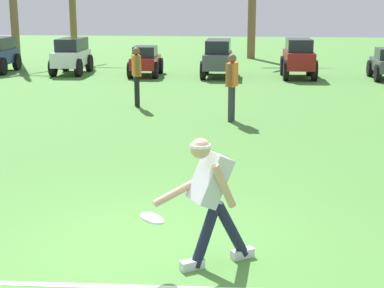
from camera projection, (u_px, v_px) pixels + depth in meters
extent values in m
plane|color=#488136|center=(157.00, 258.00, 6.48)|extent=(80.00, 80.00, 0.00)
cube|color=white|center=(145.00, 287.00, 5.80)|extent=(20.84, 1.14, 0.01)
cylinder|color=#191E38|center=(206.00, 234.00, 6.19)|extent=(0.36, 0.29, 0.72)
cube|color=silver|center=(192.00, 265.00, 6.19)|extent=(0.27, 0.23, 0.10)
cylinder|color=#191E38|center=(231.00, 229.00, 6.32)|extent=(0.43, 0.34, 0.69)
cube|color=silver|center=(242.00, 253.00, 6.46)|extent=(0.27, 0.23, 0.10)
cube|color=silver|center=(210.00, 179.00, 6.06)|extent=(0.53, 0.51, 0.57)
sphere|color=tan|center=(200.00, 148.00, 5.93)|extent=(0.29, 0.29, 0.21)
cylinder|color=white|center=(200.00, 146.00, 5.92)|extent=(0.30, 0.30, 0.03)
cylinder|color=tan|center=(178.00, 191.00, 6.13)|extent=(0.52, 0.38, 0.27)
cylinder|color=tan|center=(224.00, 186.00, 5.92)|extent=(0.28, 0.22, 0.49)
cylinder|color=white|center=(152.00, 218.00, 6.08)|extent=(0.26, 0.27, 0.10)
cylinder|color=black|center=(138.00, 92.00, 15.43)|extent=(0.14, 0.14, 0.82)
cylinder|color=black|center=(136.00, 91.00, 15.60)|extent=(0.14, 0.14, 0.82)
cube|color=orange|center=(136.00, 66.00, 15.35)|extent=(0.31, 0.39, 0.54)
cylinder|color=brown|center=(138.00, 66.00, 15.15)|extent=(0.09, 0.09, 0.52)
cylinder|color=brown|center=(135.00, 64.00, 15.54)|extent=(0.09, 0.09, 0.52)
sphere|color=brown|center=(136.00, 51.00, 15.26)|extent=(0.26, 0.26, 0.20)
cylinder|color=#33333D|center=(230.00, 104.00, 13.57)|extent=(0.13, 0.13, 0.82)
cylinder|color=#33333D|center=(233.00, 103.00, 13.73)|extent=(0.13, 0.13, 0.82)
cube|color=orange|center=(232.00, 75.00, 13.49)|extent=(0.28, 0.38, 0.54)
cylinder|color=brown|center=(229.00, 75.00, 13.30)|extent=(0.09, 0.09, 0.52)
cylinder|color=brown|center=(235.00, 73.00, 13.68)|extent=(0.09, 0.09, 0.52)
sphere|color=brown|center=(232.00, 58.00, 13.40)|extent=(0.24, 0.24, 0.20)
cylinder|color=black|center=(17.00, 62.00, 23.68)|extent=(0.23, 0.67, 0.66)
cylinder|color=black|center=(2.00, 66.00, 22.06)|extent=(0.23, 0.67, 0.66)
cube|color=silver|center=(71.00, 58.00, 22.38)|extent=(1.06, 2.44, 0.55)
cube|color=#1E232B|center=(72.00, 44.00, 22.40)|extent=(0.92, 1.83, 0.46)
cylinder|color=black|center=(66.00, 63.00, 23.28)|extent=(0.21, 0.67, 0.66)
cylinder|color=black|center=(89.00, 63.00, 23.22)|extent=(0.21, 0.67, 0.66)
cylinder|color=black|center=(53.00, 68.00, 21.66)|extent=(0.21, 0.67, 0.66)
cylinder|color=black|center=(78.00, 68.00, 21.60)|extent=(0.21, 0.67, 0.66)
cube|color=maroon|center=(146.00, 62.00, 21.81)|extent=(1.00, 2.24, 0.42)
cube|color=#1E232B|center=(145.00, 51.00, 21.61)|extent=(0.84, 1.14, 0.38)
cylinder|color=black|center=(137.00, 65.00, 22.63)|extent=(0.21, 0.61, 0.60)
cylinder|color=black|center=(160.00, 66.00, 22.57)|extent=(0.21, 0.61, 0.60)
cylinder|color=black|center=(130.00, 70.00, 21.14)|extent=(0.21, 0.61, 0.60)
cylinder|color=black|center=(155.00, 70.00, 21.08)|extent=(0.21, 0.61, 0.60)
cube|color=#474C51|center=(218.00, 60.00, 21.51)|extent=(0.99, 2.41, 0.55)
cube|color=#1E232B|center=(218.00, 46.00, 21.53)|extent=(0.87, 1.81, 0.46)
cylinder|color=black|center=(206.00, 65.00, 22.43)|extent=(0.19, 0.66, 0.66)
cylinder|color=black|center=(232.00, 65.00, 22.34)|extent=(0.19, 0.66, 0.66)
cylinder|color=black|center=(203.00, 70.00, 20.81)|extent=(0.19, 0.66, 0.66)
cylinder|color=black|center=(230.00, 71.00, 20.72)|extent=(0.19, 0.66, 0.66)
cube|color=maroon|center=(298.00, 60.00, 21.21)|extent=(1.05, 2.38, 0.60)
cube|color=#1E232B|center=(299.00, 45.00, 21.14)|extent=(0.91, 1.57, 0.44)
cylinder|color=black|center=(283.00, 65.00, 22.08)|extent=(0.20, 0.72, 0.72)
cylinder|color=black|center=(309.00, 66.00, 22.00)|extent=(0.20, 0.72, 0.72)
cylinder|color=black|center=(286.00, 70.00, 20.57)|extent=(0.20, 0.72, 0.72)
cylinder|color=black|center=(314.00, 71.00, 20.49)|extent=(0.20, 0.72, 0.72)
cylinder|color=black|center=(370.00, 68.00, 21.72)|extent=(0.19, 0.60, 0.60)
cylinder|color=black|center=(378.00, 73.00, 20.23)|extent=(0.19, 0.60, 0.60)
cylinder|color=brown|center=(252.00, 3.00, 27.84)|extent=(0.39, 0.39, 5.25)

